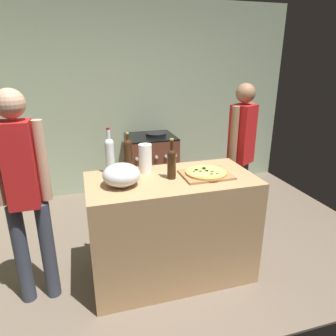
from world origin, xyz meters
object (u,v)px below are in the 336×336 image
Objects in this scene: paper_towel_roll at (145,159)px; wine_bottle_clear at (128,154)px; stove at (151,166)px; person_in_red at (241,150)px; wine_bottle_amber at (110,154)px; person_in_stripes at (24,189)px; mixing_bowl at (121,175)px; pizza at (206,172)px; wine_bottle_dark at (172,162)px.

wine_bottle_clear is (-0.13, 0.08, 0.03)m from paper_towel_roll.
stove is 0.56× the size of person_in_red.
paper_towel_roll is 0.30m from wine_bottle_amber.
wine_bottle_clear is at bearing 17.57° from person_in_stripes.
mixing_bowl is 0.32× the size of stove.
pizza is at bearing -87.92° from stove.
person_in_red reaches higher than wine_bottle_dark.
mixing_bowl is 1.46m from person_in_red.
mixing_bowl is 0.34m from wine_bottle_clear.
person_in_stripes is 2.10m from person_in_red.
person_in_red is at bearing 11.34° from wine_bottle_amber.
person_in_stripes reaches higher than pizza.
wine_bottle_clear reaches higher than mixing_bowl.
pizza is 1.19× the size of mixing_bowl.
pizza is 0.20× the size of person_in_stripes.
wine_bottle_dark is 1.09m from person_in_red.
wine_bottle_dark is at bearing -49.00° from paper_towel_roll.
pizza is 0.82m from wine_bottle_amber.
person_in_red is (1.10, 0.35, -0.12)m from paper_towel_roll.
wine_bottle_clear is 0.20× the size of person_in_stripes.
wine_bottle_dark is (-0.29, 0.02, 0.11)m from pizza.
paper_towel_roll is at bearing 154.39° from pizza.
wine_bottle_dark is 1.11m from person_in_stripes.
mixing_bowl is at bearing -4.87° from person_in_stripes.
paper_towel_roll is at bearing -104.81° from stove.
person_in_red is at bearing 23.63° from mixing_bowl.
paper_towel_roll is 0.74× the size of wine_bottle_clear.
paper_towel_roll reaches higher than pizza.
wine_bottle_amber is 1.18× the size of wine_bottle_dark.
wine_bottle_dark is at bearing -149.61° from person_in_red.
wine_bottle_amber reaches higher than paper_towel_roll.
wine_bottle_amber is at bearing 21.03° from person_in_stripes.
person_in_stripes is (-0.64, -0.25, -0.14)m from wine_bottle_amber.
wine_bottle_clear is 1.27m from person_in_red.
wine_bottle_dark is (0.41, 0.04, 0.05)m from mixing_bowl.
person_in_stripes reaches higher than wine_bottle_amber.
person_in_stripes is at bearing -165.49° from person_in_red.
mixing_bowl is 0.18× the size of person_in_red.
stove is (0.69, 1.44, -0.66)m from wine_bottle_amber.
person_in_red reaches higher than pizza.
wine_bottle_dark is at bearing -1.02° from person_in_stripes.
wine_bottle_dark is 0.20× the size of person_in_stripes.
person_in_stripes reaches higher than wine_bottle_dark.
pizza is at bearing -21.31° from wine_bottle_amber.
wine_bottle_dark reaches higher than stove.
wine_bottle_dark reaches higher than pizza.
paper_towel_roll is (0.24, 0.24, 0.03)m from mixing_bowl.
paper_towel_roll is 0.76× the size of wine_bottle_dark.
person_in_red is at bearing 41.74° from pizza.
person_in_red is at bearing 30.39° from wine_bottle_dark.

